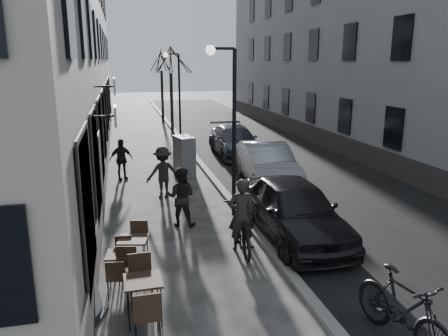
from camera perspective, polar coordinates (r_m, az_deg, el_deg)
name	(u,v)px	position (r m, az deg, el deg)	size (l,w,h in m)	color
ground	(317,324)	(8.62, 12.01, -19.34)	(120.00, 120.00, 0.00)	#3B3936
road	(255,148)	(24.01, 4.13, 2.66)	(7.30, 60.00, 0.00)	black
kerb	(190,150)	(23.18, -4.51, 2.39)	(0.25, 60.00, 0.12)	gray
streetlamp_near	(229,113)	(12.92, 0.60, 7.16)	(0.90, 0.28, 5.09)	black
streetlamp_far	(176,88)	(24.69, -6.26, 10.32)	(0.90, 0.28, 5.09)	black
tree_near	(170,60)	(27.63, -7.01, 13.80)	(2.40, 2.40, 5.70)	black
tree_far	(161,60)	(33.60, -8.22, 13.77)	(2.40, 2.40, 5.70)	black
bistro_set_a	(144,296)	(8.42, -10.45, -16.10)	(0.70, 1.67, 0.98)	black
bistro_set_b	(120,265)	(9.82, -13.42, -12.24)	(0.63, 1.41, 0.81)	black
bistro_set_c	(134,251)	(10.29, -11.70, -10.55)	(0.76, 1.60, 0.92)	black
sign_board	(90,296)	(8.77, -17.15, -15.63)	(0.57, 0.71, 1.11)	black
utility_cabinet	(184,156)	(18.04, -5.20, 1.54)	(0.61, 1.10, 1.65)	slate
bicycle	(241,228)	(11.08, 2.26, -7.88)	(0.76, 2.17, 1.14)	black
cyclist_rider	(241,215)	(10.95, 2.28, -6.13)	(0.68, 0.45, 1.86)	#2A2725
pedestrian_near	(181,197)	(12.62, -5.63, -3.74)	(0.84, 0.66, 1.73)	black
pedestrian_mid	(163,172)	(15.25, -7.98, -0.57)	(1.16, 0.67, 1.80)	black
pedestrian_far	(121,159)	(17.92, -13.29, 1.11)	(0.96, 0.40, 1.64)	black
car_near	(295,209)	(11.85, 9.20, -5.36)	(1.90, 4.73, 1.61)	black
car_mid	(267,164)	(16.91, 5.62, 0.53)	(1.66, 4.75, 1.57)	gray
car_far	(235,141)	(21.98, 1.43, 3.56)	(2.02, 4.98, 1.44)	#3F424B
moped	(403,309)	(8.21, 22.36, -16.72)	(0.60, 2.14, 1.29)	black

